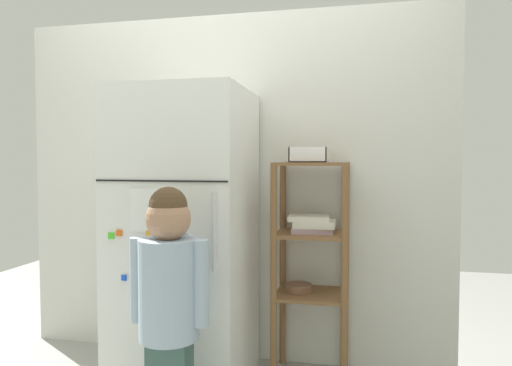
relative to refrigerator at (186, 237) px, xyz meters
name	(u,v)px	position (x,y,z in m)	size (l,w,h in m)	color
kitchen_wall_back	(229,188)	(0.14, 0.36, 0.25)	(2.65, 0.03, 2.08)	silver
refrigerator	(186,237)	(0.00, 0.00, 0.00)	(0.68, 0.69, 1.58)	white
child_standing	(169,288)	(0.13, -0.54, -0.13)	(0.35, 0.26, 1.10)	#3B5851
pantry_shelf_unit	(311,247)	(0.67, 0.16, -0.06)	(0.40, 0.34, 1.20)	brown
fruit_bin	(309,156)	(0.65, 0.15, 0.44)	(0.20, 0.18, 0.08)	white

